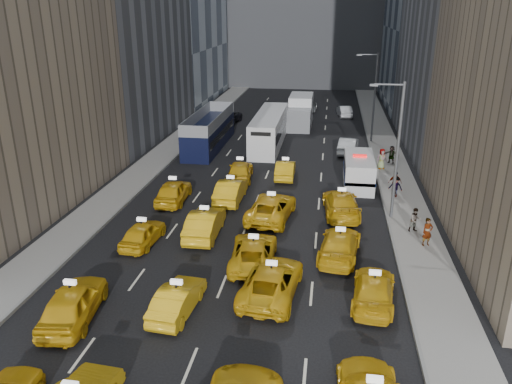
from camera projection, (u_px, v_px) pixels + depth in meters
ground at (213, 309)px, 23.30m from camera, size 160.00×160.00×0.00m
sidewalk_west at (166, 152)px, 47.88m from camera, size 3.00×90.00×0.15m
sidewalk_east at (390, 162)px, 44.98m from camera, size 3.00×90.00×0.15m
curb_west at (180, 153)px, 47.68m from camera, size 0.15×90.00×0.18m
curb_east at (373, 161)px, 45.17m from camera, size 0.15×90.00×0.18m
streetlight_near at (396, 147)px, 31.42m from camera, size 2.15×0.22×9.00m
streetlight_far at (374, 95)px, 49.95m from camera, size 2.15×0.22×9.00m
taxi_4 at (73, 303)px, 22.26m from camera, size 2.58×5.10×1.67m
taxi_5 at (178, 299)px, 22.80m from camera, size 1.80×4.26×1.37m
taxi_6 at (271, 281)px, 24.19m from camera, size 3.00×5.65×1.51m
taxi_7 at (374, 289)px, 23.59m from camera, size 2.40×4.89×1.37m
taxi_8 at (143, 233)px, 29.39m from camera, size 1.87×4.12×1.37m
taxi_9 at (205, 223)px, 30.47m from camera, size 1.82×4.96×1.62m
taxi_10 at (254, 252)px, 27.11m from camera, size 2.70×5.30×1.43m
taxi_11 at (340, 245)px, 27.87m from camera, size 2.70×5.33×1.48m
taxi_12 at (173, 191)px, 35.73m from camera, size 2.08×4.75×1.59m
taxi_13 at (231, 190)px, 35.91m from camera, size 1.74×4.87×1.60m
taxi_14 at (271, 208)px, 32.92m from camera, size 3.20×5.83×1.55m
taxi_15 at (341, 203)px, 33.54m from camera, size 2.73×5.67×1.59m
taxi_16 at (240, 171)px, 40.22m from camera, size 2.30×4.88×1.61m
taxi_17 at (285, 169)px, 40.84m from camera, size 1.59×4.30×1.41m
nypd_van at (359, 171)px, 39.02m from camera, size 2.39×5.80×2.46m
double_decker at (209, 130)px, 49.41m from camera, size 2.72×11.85×3.44m
city_bus at (269, 130)px, 50.18m from camera, size 3.77×12.58×3.20m
box_truck at (300, 112)px, 58.03m from camera, size 3.30×7.83×3.49m
misc_car_0 at (348, 145)px, 47.66m from camera, size 2.16×4.77×1.52m
misc_car_1 at (226, 117)px, 59.57m from camera, size 3.49×6.25×1.65m
misc_car_2 at (309, 105)px, 67.04m from camera, size 2.12×5.01×1.44m
misc_car_3 at (269, 107)px, 65.56m from camera, size 2.23×4.70×1.55m
misc_car_4 at (344, 111)px, 63.47m from camera, size 2.04×4.41×1.40m
pedestrian_0 at (427, 232)px, 28.84m from camera, size 0.73×0.61×1.71m
pedestrian_1 at (415, 220)px, 30.67m from camera, size 0.84×0.63×1.53m
pedestrian_2 at (396, 187)px, 36.29m from camera, size 1.09×0.74×1.56m
pedestrian_3 at (395, 183)px, 36.82m from camera, size 1.07×0.61×1.72m
pedestrian_4 at (382, 159)px, 42.54m from camera, size 0.97×0.74×1.76m
pedestrian_5 at (392, 155)px, 44.12m from camera, size 1.50×0.86×1.56m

